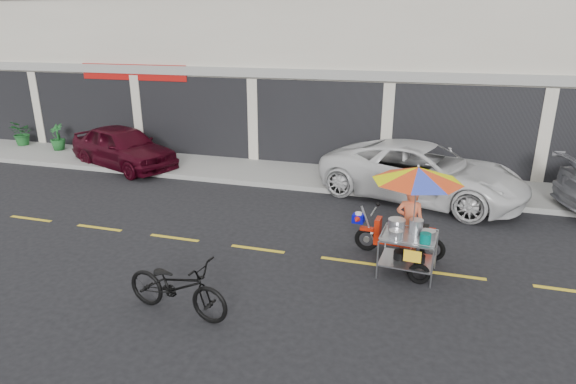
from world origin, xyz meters
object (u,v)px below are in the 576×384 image
(maroon_sedan, at_px, (123,147))
(near_bicycle, at_px, (177,286))
(food_vendor_rig, at_px, (412,202))
(white_pickup, at_px, (422,172))

(maroon_sedan, height_order, near_bicycle, maroon_sedan)
(maroon_sedan, distance_m, near_bicycle, 9.55)
(food_vendor_rig, bearing_deg, maroon_sedan, 159.28)
(near_bicycle, bearing_deg, maroon_sedan, 47.55)
(food_vendor_rig, bearing_deg, near_bicycle, -137.02)
(white_pickup, height_order, near_bicycle, white_pickup)
(white_pickup, relative_size, near_bicycle, 2.86)
(maroon_sedan, distance_m, white_pickup, 9.72)
(maroon_sedan, bearing_deg, near_bicycle, -119.29)
(white_pickup, bearing_deg, maroon_sedan, 104.32)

